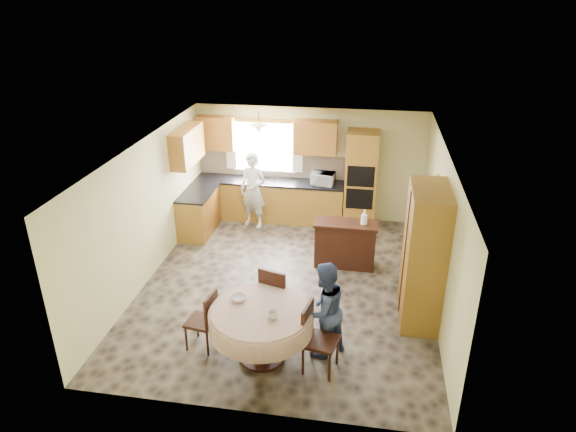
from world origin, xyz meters
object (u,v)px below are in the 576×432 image
Objects in this scene: oven_tower at (361,180)px; chair_back at (276,294)px; sideboard at (345,245)px; cupboard at (424,256)px; person_dining at (324,310)px; chair_right at (315,335)px; person_sink at (253,190)px; dining_table at (261,321)px; chair_left at (205,318)px.

oven_tower is 4.09m from chair_back.
cupboard reaches higher than sideboard.
chair_right is at bearing 33.97° from person_dining.
person_sink is (-1.84, 4.35, 0.27)m from chair_right.
dining_table is at bearing -108.19° from sideboard.
chair_back is at bearing -112.97° from sideboard.
person_dining is at bearing -94.55° from oven_tower.
chair_right is at bearing 145.54° from chair_back.
person_sink reaches higher than chair_left.
sideboard is at bearing -98.59° from chair_back.
chair_left is (-3.10, -1.29, -0.59)m from cupboard.
sideboard is 0.53× the size of cupboard.
chair_back is 1.09m from chair_right.
dining_table is 0.99× the size of person_dining.
cupboard is 4.41m from person_sink.
chair_right reaches higher than dining_table.
sideboard is 3.03m from dining_table.
cupboard reaches higher than oven_tower.
oven_tower is 4.42m from person_dining.
sideboard is at bearing 70.71° from dining_table.
oven_tower is 1.47× the size of dining_table.
chair_back is at bearing -54.61° from person_sink.
sideboard is 2.04m from cupboard.
person_sink reaches higher than chair_right.
oven_tower is at bearing 6.93° from chair_right.
chair_right is (1.61, -0.19, 0.05)m from chair_left.
sideboard is 0.70× the size of person_sink.
dining_table is 1.43× the size of chair_right.
oven_tower is 3.43m from cupboard.
chair_left reaches higher than sideboard.
chair_right is 0.39m from person_dining.
person_sink reaches higher than person_dining.
chair_back reaches higher than chair_left.
cupboard reaches higher than dining_table.
oven_tower reaches higher than sideboard.
dining_table is 0.86m from chair_left.
person_sink reaches higher than dining_table.
chair_left is 0.87× the size of chair_back.
oven_tower is 4.79m from chair_right.
dining_table is at bearing -58.44° from person_sink.
oven_tower reaches higher than chair_back.
dining_table is at bearing -104.30° from oven_tower.
person_sink reaches higher than sideboard.
oven_tower is 1.82× the size of sideboard.
cupboard reaches higher than person_sink.
sideboard is at bearing -137.44° from person_dining.
chair_back reaches higher than chair_right.
chair_left is at bearing -38.65° from person_dining.
chair_right is at bearing 92.59° from chair_left.
dining_table is at bearing -26.05° from person_dining.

